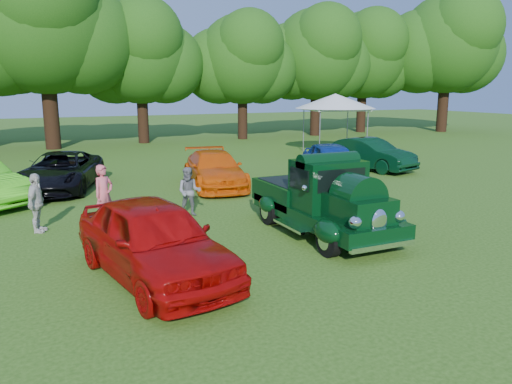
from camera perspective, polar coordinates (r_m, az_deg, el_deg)
name	(u,v)px	position (r m, az deg, el deg)	size (l,w,h in m)	color
ground	(279,247)	(12.18, 2.60, -6.26)	(120.00, 120.00, 0.00)	#274A11
hero_pickup	(322,201)	(13.20, 7.59, -1.06)	(2.36, 5.06, 1.98)	black
red_convertible	(154,240)	(10.18, -11.61, -5.37)	(1.92, 4.77, 1.62)	#9C0706
back_car_black	(61,171)	(20.05, -21.43, 2.20)	(2.35, 5.10, 1.42)	black
back_car_orange	(215,170)	(19.31, -4.75, 2.58)	(1.93, 4.74, 1.37)	#DB4F07
back_car_blue	(332,161)	(21.08, 8.69, 3.49)	(1.82, 4.52, 1.54)	navy
back_car_green	(369,154)	(24.00, 12.82, 4.24)	(1.55, 4.45, 1.47)	black
spectator_pink	(104,195)	(14.53, -16.99, -0.32)	(0.62, 0.41, 1.70)	#D15662
spectator_grey	(189,192)	(15.02, -7.64, 0.04)	(0.72, 0.56, 1.48)	slate
spectator_white	(36,203)	(14.38, -23.82, -1.18)	(0.93, 0.39, 1.59)	beige
canopy_tent	(335,102)	(29.54, 9.04, 10.17)	(5.46, 5.46, 3.45)	silver
tree_line	(64,34)	(34.64, -21.05, 16.50)	(64.72, 11.16, 12.42)	black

